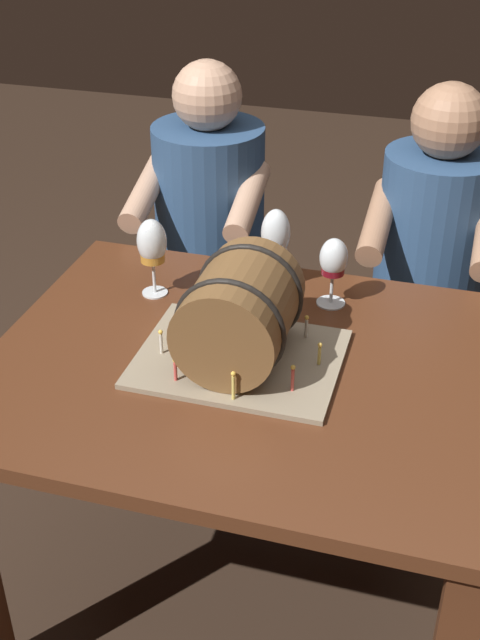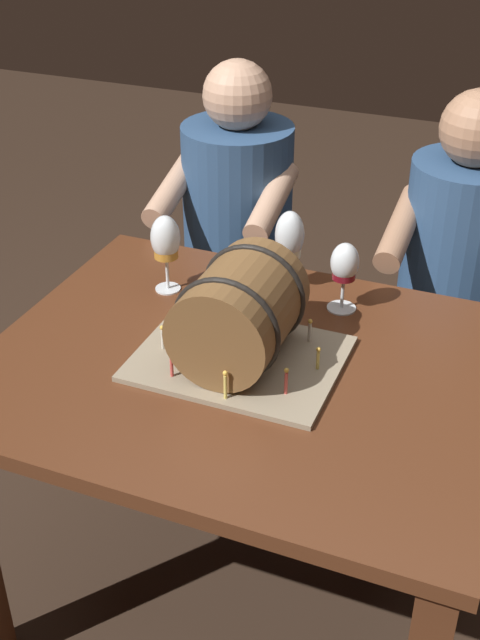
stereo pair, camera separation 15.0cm
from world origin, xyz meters
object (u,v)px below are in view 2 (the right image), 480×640
at_px(wine_glass_amber, 166,241).
at_px(person_seated_right, 450,309).
at_px(dining_table, 246,408).
at_px(person_seated_left, 237,265).
at_px(wine_glass_white, 290,239).
at_px(wine_glass_red, 345,266).
at_px(barrel_cake, 240,316).

distance_m(wine_glass_amber, person_seated_right, 0.89).
distance_m(dining_table, wine_glass_amber, 0.45).
bearing_deg(dining_table, person_seated_right, 66.43).
bearing_deg(person_seated_left, wine_glass_white, -53.78).
distance_m(dining_table, person_seated_right, 0.83).
xyz_separation_m(wine_glass_red, person_seated_left, (-0.46, 0.47, -0.32)).
bearing_deg(dining_table, person_seated_left, 113.56).
relative_size(wine_glass_red, person_seated_left, 0.15).
xyz_separation_m(wine_glass_red, person_seated_right, (0.20, 0.46, -0.33)).
bearing_deg(wine_glass_white, wine_glass_amber, -156.27).
relative_size(person_seated_left, person_seated_right, 1.01).
height_order(barrel_cake, wine_glass_white, barrel_cake).
bearing_deg(barrel_cake, dining_table, -15.94).
height_order(wine_glass_amber, person_seated_left, person_seated_left).
relative_size(wine_glass_white, wine_glass_amber, 1.04).
bearing_deg(wine_glass_amber, person_seated_right, 40.66).
bearing_deg(dining_table, wine_glass_red, 66.55).
distance_m(wine_glass_white, wine_glass_amber, 0.29).
height_order(wine_glass_white, person_seated_right, person_seated_right).
distance_m(dining_table, wine_glass_red, 0.40).
xyz_separation_m(barrel_cake, wine_glass_red, (0.14, 0.29, 0.01)).
height_order(wine_glass_red, wine_glass_amber, wine_glass_amber).
xyz_separation_m(wine_glass_amber, person_seated_right, (0.62, 0.54, -0.35)).
bearing_deg(wine_glass_amber, wine_glass_white, 23.73).
distance_m(barrel_cake, person_seated_right, 0.89).
distance_m(barrel_cake, wine_glass_amber, 0.35).
height_order(wine_glass_red, person_seated_left, person_seated_left).
relative_size(dining_table, person_seated_right, 0.96).
height_order(dining_table, wine_glass_white, wine_glass_white).
bearing_deg(barrel_cake, wine_glass_amber, 142.22).
relative_size(barrel_cake, person_seated_left, 0.37).
bearing_deg(person_seated_left, wine_glass_red, -45.57).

